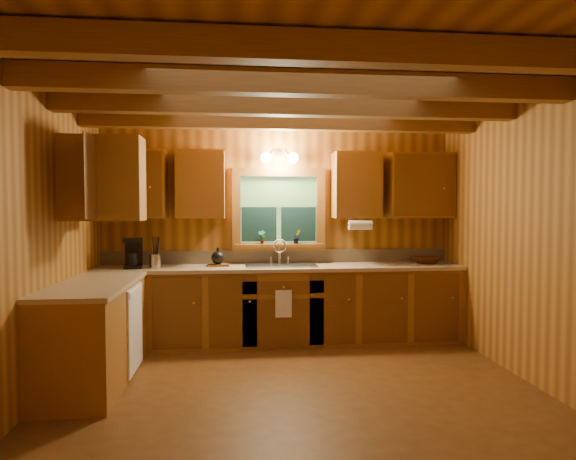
{
  "coord_description": "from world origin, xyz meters",
  "views": [
    {
      "loc": [
        -0.51,
        -4.04,
        1.56
      ],
      "look_at": [
        0.0,
        0.8,
        1.35
      ],
      "focal_mm": 30.63,
      "sensor_mm": 36.0,
      "label": 1
    }
  ],
  "objects_px": {
    "wicker_basket": "(427,260)",
    "cutting_board": "(218,265)",
    "coffee_maker": "(133,253)",
    "sink": "(281,269)"
  },
  "relations": [
    {
      "from": "cutting_board",
      "to": "sink",
      "type": "bearing_deg",
      "value": -7.67
    },
    {
      "from": "sink",
      "to": "cutting_board",
      "type": "xyz_separation_m",
      "value": [
        -0.72,
        0.03,
        0.06
      ]
    },
    {
      "from": "sink",
      "to": "wicker_basket",
      "type": "bearing_deg",
      "value": 1.88
    },
    {
      "from": "sink",
      "to": "cutting_board",
      "type": "distance_m",
      "value": 0.73
    },
    {
      "from": "wicker_basket",
      "to": "cutting_board",
      "type": "bearing_deg",
      "value": -179.35
    },
    {
      "from": "cutting_board",
      "to": "coffee_maker",
      "type": "bearing_deg",
      "value": 179.22
    },
    {
      "from": "wicker_basket",
      "to": "coffee_maker",
      "type": "bearing_deg",
      "value": -178.3
    },
    {
      "from": "cutting_board",
      "to": "wicker_basket",
      "type": "distance_m",
      "value": 2.5
    },
    {
      "from": "sink",
      "to": "wicker_basket",
      "type": "distance_m",
      "value": 1.78
    },
    {
      "from": "coffee_maker",
      "to": "cutting_board",
      "type": "distance_m",
      "value": 0.95
    }
  ]
}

